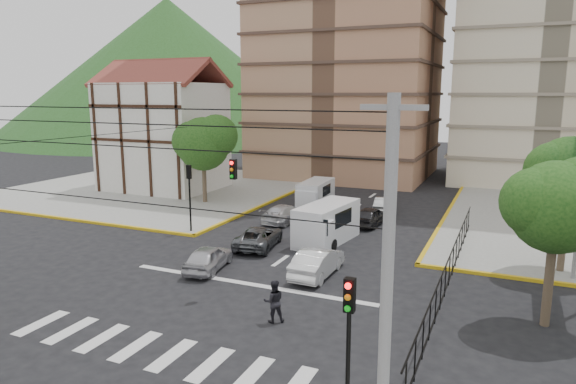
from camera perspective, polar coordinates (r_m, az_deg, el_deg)
The scene contains 23 objects.
ground at distance 24.45m, azimuth -5.81°, elevation -11.04°, with size 160.00×160.00×0.00m, color black.
sidewalk_nw at distance 51.33m, azimuth -14.29°, elevation 0.47°, with size 26.00×26.00×0.15m, color gray.
crosswalk_stripes at distance 19.95m, azimuth -14.70°, elevation -16.68°, with size 12.00×2.40×0.01m, color silver.
stop_line at distance 25.42m, azimuth -4.46°, elevation -10.12°, with size 13.00×0.40×0.01m, color silver.
tudor_building at distance 50.06m, azimuth -13.66°, elevation 6.22°, with size 10.80×8.05×12.23m.
distant_hill at distance 111.61m, azimuth -13.05°, elevation 13.21°, with size 70.00×70.00×28.00m, color #254B19.
park_fence at distance 25.93m, azimuth 17.37°, elevation -10.19°, with size 0.10×22.50×1.66m, color black, non-canonical shape.
tree_park_a at distance 22.12m, azimuth 27.90°, elevation -1.08°, with size 4.41×3.60×6.83m.
tree_park_c at distance 29.05m, azimuth 29.05°, elevation 2.06°, with size 4.65×3.80×7.25m.
tree_tudor at distance 42.73m, azimuth -9.29°, elevation 5.57°, with size 5.39×4.40×7.43m.
traffic_light_se at distance 13.75m, azimuth 6.76°, elevation -15.12°, with size 0.28×0.22×4.40m.
traffic_light_nw at distance 33.99m, azimuth -10.90°, elevation 0.56°, with size 0.28×0.22×4.40m.
traffic_light_hanging at distance 21.18m, azimuth -8.83°, elevation 2.05°, with size 18.00×9.12×0.92m.
utility_pole_se at distance 11.74m, azimuth 10.89°, elevation -11.12°, with size 1.40×0.28×9.00m.
van_right_lane at distance 31.61m, azimuth 4.15°, elevation -3.64°, with size 2.81×5.61×2.42m.
van_left_lane at distance 41.63m, azimuth 3.00°, elevation -0.28°, with size 1.98×4.70×2.10m.
car_silver_front_left at distance 27.35m, azimuth -8.85°, elevation -7.23°, with size 1.55×3.86×1.31m, color #BCBBC0.
car_white_front_right at distance 26.23m, azimuth 3.28°, elevation -7.79°, with size 1.50×4.31×1.42m, color white.
car_grey_mid_left at distance 30.97m, azimuth -3.28°, elevation -4.99°, with size 2.09×4.52×1.26m, color #505357.
car_silver_rear_left at distance 36.64m, azimuth -0.33°, elevation -2.41°, with size 1.83×4.51×1.31m, color silver.
car_darkgrey_mid_right at distance 36.32m, azimuth 9.15°, elevation -2.65°, with size 1.57×3.90×1.33m, color black.
car_white_rear_right at distance 40.43m, azimuth 10.66°, elevation -1.38°, with size 1.30×3.73×1.23m, color silver.
pedestrian_crosswalk at distance 21.13m, azimuth -1.59°, elevation -12.03°, with size 0.86×0.67×1.77m, color black.
Camera 1 is at (11.31, -19.65, 9.15)m, focal length 32.00 mm.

